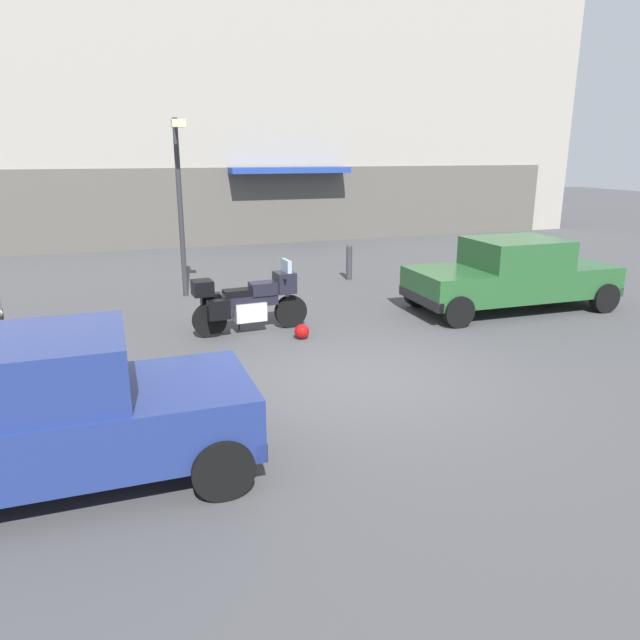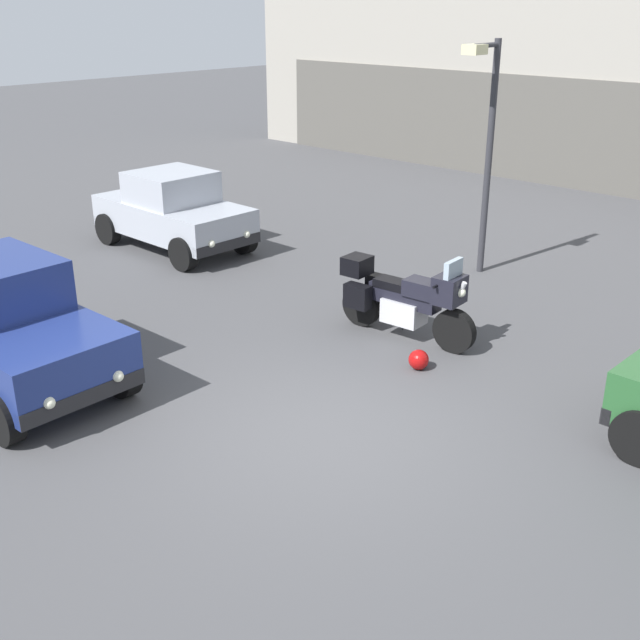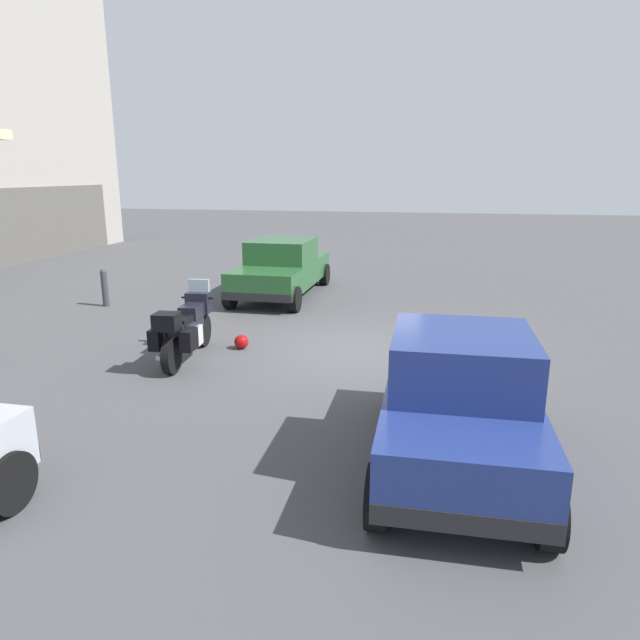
# 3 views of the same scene
# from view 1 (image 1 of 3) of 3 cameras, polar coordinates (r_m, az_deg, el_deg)

# --- Properties ---
(ground_plane) EXTENTS (80.00, 80.00, 0.00)m
(ground_plane) POSITION_cam_1_polar(r_m,az_deg,el_deg) (9.18, 3.71, -5.59)
(ground_plane) COLOR #424244
(building_facade_rear) EXTENTS (31.13, 3.40, 11.69)m
(building_facade_rear) POSITION_cam_1_polar(r_m,az_deg,el_deg) (23.37, -11.40, 21.63)
(building_facade_rear) COLOR gray
(building_facade_rear) RESTS_ON ground
(motorcycle) EXTENTS (2.26, 0.80, 1.36)m
(motorcycle) POSITION_cam_1_polar(r_m,az_deg,el_deg) (11.36, -6.91, 1.85)
(motorcycle) COLOR black
(motorcycle) RESTS_ON ground
(helmet) EXTENTS (0.28, 0.28, 0.28)m
(helmet) POSITION_cam_1_polar(r_m,az_deg,el_deg) (10.99, -1.77, -1.12)
(helmet) COLOR #990C0C
(helmet) RESTS_ON ground
(car_hatchback_near) EXTENTS (3.90, 1.82, 1.64)m
(car_hatchback_near) POSITION_cam_1_polar(r_m,az_deg,el_deg) (6.61, -23.73, -8.22)
(car_hatchback_near) COLOR navy
(car_hatchback_near) RESTS_ON ground
(car_sedan_far) EXTENTS (4.59, 1.94, 1.56)m
(car_sedan_far) POSITION_cam_1_polar(r_m,az_deg,el_deg) (13.55, 18.04, 4.18)
(car_sedan_far) COLOR #235128
(car_sedan_far) RESTS_ON ground
(streetlamp_curbside) EXTENTS (0.28, 0.94, 4.09)m
(streetlamp_curbside) POSITION_cam_1_polar(r_m,az_deg,el_deg) (14.15, -13.36, 12.19)
(streetlamp_curbside) COLOR #2D2D33
(streetlamp_curbside) RESTS_ON ground
(bollard_curbside) EXTENTS (0.16, 0.16, 0.97)m
(bollard_curbside) POSITION_cam_1_polar(r_m,az_deg,el_deg) (16.08, 2.83, 5.71)
(bollard_curbside) COLOR #333338
(bollard_curbside) RESTS_ON ground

